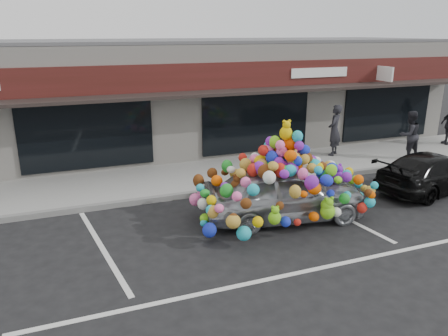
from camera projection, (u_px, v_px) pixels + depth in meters
name	position (u px, v px, depth m)	size (l,w,h in m)	color
ground	(237.00, 229.00, 10.67)	(90.00, 90.00, 0.00)	black
shop_building	(158.00, 95.00, 17.55)	(24.00, 7.20, 4.31)	silver
sidewalk	(190.00, 177.00, 14.22)	(26.00, 3.00, 0.15)	#9A9B95
kerb	(205.00, 193.00, 12.88)	(26.00, 0.18, 0.16)	slate
parking_stripe_left	(102.00, 248.00, 9.76)	(0.12, 4.40, 0.01)	silver
parking_stripe_mid	(330.00, 210.00, 11.80)	(0.12, 4.40, 0.01)	silver
lane_line	(365.00, 258.00, 9.30)	(14.00, 0.12, 0.01)	silver
toy_car	(284.00, 187.00, 11.04)	(3.00, 4.64, 2.57)	#A2A8AC
black_sedan	(433.00, 172.00, 13.12)	(4.01, 1.63, 1.16)	black
pedestrian_a	(334.00, 130.00, 16.26)	(0.69, 0.45, 1.90)	black
pedestrian_b	(409.00, 135.00, 15.85)	(0.85, 0.66, 1.75)	black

